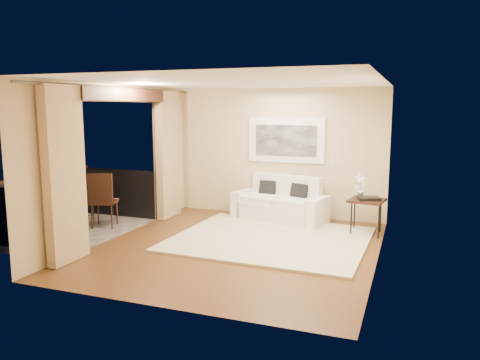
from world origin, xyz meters
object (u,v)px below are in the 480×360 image
at_px(bistro_table, 74,195).
at_px(balcony_chair_near, 70,203).
at_px(orchid, 361,185).
at_px(balcony_chair_far, 102,196).
at_px(sofa, 281,205).
at_px(ice_bucket, 67,185).
at_px(side_table, 367,202).

height_order(bistro_table, balcony_chair_near, balcony_chair_near).
height_order(orchid, bistro_table, orchid).
xyz_separation_m(balcony_chair_far, balcony_chair_near, (-0.57, -0.23, -0.13)).
relative_size(sofa, bistro_table, 2.66).
bearing_deg(bistro_table, orchid, 17.07).
relative_size(balcony_chair_far, ice_bucket, 5.38).
bearing_deg(orchid, sofa, 169.31).
bearing_deg(side_table, balcony_chair_far, -164.38).
distance_m(sofa, balcony_chair_far, 3.55).
relative_size(balcony_chair_far, balcony_chair_near, 1.23).
bearing_deg(sofa, side_table, -3.03).
bearing_deg(balcony_chair_near, balcony_chair_far, 12.34).
bearing_deg(orchid, balcony_chair_near, -161.58).
relative_size(side_table, bistro_table, 0.90).
xyz_separation_m(sofa, balcony_chair_far, (-3.04, -1.80, 0.31)).
relative_size(side_table, ice_bucket, 3.43).
height_order(sofa, balcony_chair_near, sofa).
xyz_separation_m(sofa, side_table, (1.74, -0.47, 0.27)).
bearing_deg(balcony_chair_near, sofa, 19.51).
relative_size(sofa, balcony_chair_far, 1.88).
bearing_deg(ice_bucket, orchid, 16.03).
xyz_separation_m(balcony_chair_far, ice_bucket, (-0.76, -0.05, 0.17)).
xyz_separation_m(side_table, balcony_chair_near, (-5.35, -1.57, -0.09)).
bearing_deg(sofa, ice_bucket, -141.98).
xyz_separation_m(side_table, orchid, (-0.14, 0.17, 0.28)).
bearing_deg(side_table, ice_bucket, -165.95).
bearing_deg(ice_bucket, bistro_table, -16.07).
relative_size(sofa, ice_bucket, 10.10).
relative_size(side_table, balcony_chair_far, 0.64).
xyz_separation_m(sofa, balcony_chair_near, (-3.61, -2.04, 0.18)).
distance_m(sofa, bistro_table, 4.10).
bearing_deg(balcony_chair_far, sofa, -169.12).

